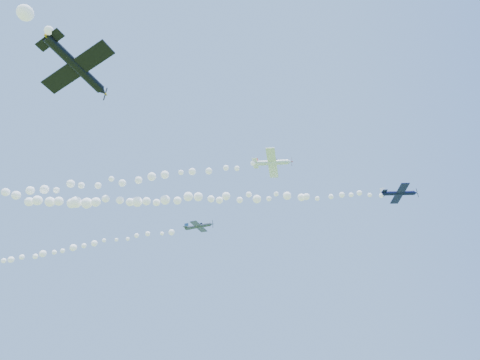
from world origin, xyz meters
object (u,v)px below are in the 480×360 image
(plane_grey, at_px, (199,226))
(plane_black, at_px, (77,67))
(plane_navy, at_px, (399,193))
(plane_white, at_px, (272,163))

(plane_grey, distance_m, plane_black, 47.99)
(plane_navy, xyz_separation_m, plane_black, (-32.09, -45.49, -14.24))
(plane_white, distance_m, plane_navy, 23.59)
(plane_grey, bearing_deg, plane_navy, 0.48)
(plane_navy, height_order, plane_black, plane_navy)
(plane_white, xyz_separation_m, plane_black, (-11.27, -34.85, -17.36))
(plane_grey, bearing_deg, plane_white, -31.07)
(plane_navy, bearing_deg, plane_grey, 166.52)
(plane_navy, distance_m, plane_black, 57.46)
(plane_white, bearing_deg, plane_black, -114.22)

